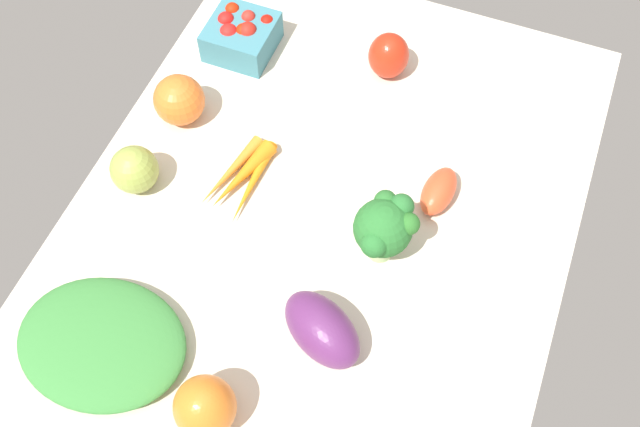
{
  "coord_description": "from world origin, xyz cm",
  "views": [
    {
      "loc": [
        53.64,
        20.96,
        101.79
      ],
      "look_at": [
        0.0,
        0.0,
        4.0
      ],
      "focal_mm": 41.47,
      "sensor_mm": 36.0,
      "label": 1
    }
  ],
  "objects_px": {
    "roma_tomato": "(439,191)",
    "carrot_bunch": "(241,176)",
    "heirloom_tomato_orange": "(179,100)",
    "broccoli_head": "(384,228)",
    "heirloom_tomato_green": "(134,169)",
    "eggplant": "(322,329)",
    "bell_pepper_orange": "(205,407)",
    "bell_pepper_red": "(386,55)",
    "leafy_greens_clump": "(102,343)",
    "berry_basket": "(241,35)"
  },
  "relations": [
    {
      "from": "roma_tomato",
      "to": "carrot_bunch",
      "type": "relative_size",
      "value": 0.57
    },
    {
      "from": "heirloom_tomato_orange",
      "to": "roma_tomato",
      "type": "height_order",
      "value": "heirloom_tomato_orange"
    },
    {
      "from": "roma_tomato",
      "to": "carrot_bunch",
      "type": "bearing_deg",
      "value": -68.57
    },
    {
      "from": "broccoli_head",
      "to": "carrot_bunch",
      "type": "height_order",
      "value": "broccoli_head"
    },
    {
      "from": "heirloom_tomato_orange",
      "to": "heirloom_tomato_green",
      "type": "bearing_deg",
      "value": -1.77
    },
    {
      "from": "broccoli_head",
      "to": "eggplant",
      "type": "bearing_deg",
      "value": -10.98
    },
    {
      "from": "bell_pepper_orange",
      "to": "heirloom_tomato_green",
      "type": "relative_size",
      "value": 1.22
    },
    {
      "from": "broccoli_head",
      "to": "bell_pepper_red",
      "type": "relative_size",
      "value": 1.39
    },
    {
      "from": "broccoli_head",
      "to": "leafy_greens_clump",
      "type": "relative_size",
      "value": 0.48
    },
    {
      "from": "berry_basket",
      "to": "heirloom_tomato_orange",
      "type": "xyz_separation_m",
      "value": [
        0.18,
        -0.03,
        0.01
      ]
    },
    {
      "from": "berry_basket",
      "to": "heirloom_tomato_green",
      "type": "bearing_deg",
      "value": -6.16
    },
    {
      "from": "berry_basket",
      "to": "leafy_greens_clump",
      "type": "distance_m",
      "value": 0.59
    },
    {
      "from": "broccoli_head",
      "to": "carrot_bunch",
      "type": "bearing_deg",
      "value": -99.07
    },
    {
      "from": "roma_tomato",
      "to": "broccoli_head",
      "type": "bearing_deg",
      "value": -16.99
    },
    {
      "from": "eggplant",
      "to": "leafy_greens_clump",
      "type": "bearing_deg",
      "value": 51.86
    },
    {
      "from": "eggplant",
      "to": "carrot_bunch",
      "type": "xyz_separation_m",
      "value": [
        -0.2,
        -0.22,
        -0.03
      ]
    },
    {
      "from": "broccoli_head",
      "to": "bell_pepper_red",
      "type": "bearing_deg",
      "value": -162.1
    },
    {
      "from": "heirloom_tomato_orange",
      "to": "eggplant",
      "type": "distance_m",
      "value": 0.47
    },
    {
      "from": "heirloom_tomato_orange",
      "to": "heirloom_tomato_green",
      "type": "relative_size",
      "value": 1.12
    },
    {
      "from": "eggplant",
      "to": "carrot_bunch",
      "type": "bearing_deg",
      "value": -15.08
    },
    {
      "from": "carrot_bunch",
      "to": "heirloom_tomato_green",
      "type": "bearing_deg",
      "value": -67.28
    },
    {
      "from": "roma_tomato",
      "to": "leafy_greens_clump",
      "type": "xyz_separation_m",
      "value": [
        0.41,
        -0.37,
        -0.0
      ]
    },
    {
      "from": "carrot_bunch",
      "to": "leafy_greens_clump",
      "type": "bearing_deg",
      "value": -10.85
    },
    {
      "from": "heirloom_tomato_green",
      "to": "leafy_greens_clump",
      "type": "bearing_deg",
      "value": 18.55
    },
    {
      "from": "bell_pepper_orange",
      "to": "broccoli_head",
      "type": "distance_m",
      "value": 0.35
    },
    {
      "from": "eggplant",
      "to": "bell_pepper_red",
      "type": "height_order",
      "value": "bell_pepper_red"
    },
    {
      "from": "eggplant",
      "to": "roma_tomato",
      "type": "bearing_deg",
      "value": -78.38
    },
    {
      "from": "bell_pepper_red",
      "to": "bell_pepper_orange",
      "type": "bearing_deg",
      "value": -1.99
    },
    {
      "from": "broccoli_head",
      "to": "carrot_bunch",
      "type": "relative_size",
      "value": 0.73
    },
    {
      "from": "broccoli_head",
      "to": "leafy_greens_clump",
      "type": "distance_m",
      "value": 0.43
    },
    {
      "from": "leafy_greens_clump",
      "to": "bell_pepper_red",
      "type": "bearing_deg",
      "value": 162.19
    },
    {
      "from": "heirloom_tomato_orange",
      "to": "bell_pepper_red",
      "type": "height_order",
      "value": "heirloom_tomato_orange"
    },
    {
      "from": "eggplant",
      "to": "roma_tomato",
      "type": "distance_m",
      "value": 0.3
    },
    {
      "from": "broccoli_head",
      "to": "roma_tomato",
      "type": "distance_m",
      "value": 0.14
    },
    {
      "from": "bell_pepper_orange",
      "to": "heirloom_tomato_green",
      "type": "height_order",
      "value": "bell_pepper_orange"
    },
    {
      "from": "roma_tomato",
      "to": "heirloom_tomato_green",
      "type": "xyz_separation_m",
      "value": [
        0.14,
        -0.45,
        0.01
      ]
    },
    {
      "from": "leafy_greens_clump",
      "to": "heirloom_tomato_orange",
      "type": "bearing_deg",
      "value": -168.42
    },
    {
      "from": "heirloom_tomato_orange",
      "to": "carrot_bunch",
      "type": "height_order",
      "value": "heirloom_tomato_orange"
    },
    {
      "from": "roma_tomato",
      "to": "bell_pepper_red",
      "type": "height_order",
      "value": "bell_pepper_red"
    },
    {
      "from": "berry_basket",
      "to": "roma_tomato",
      "type": "height_order",
      "value": "berry_basket"
    },
    {
      "from": "heirloom_tomato_orange",
      "to": "heirloom_tomato_green",
      "type": "xyz_separation_m",
      "value": [
        0.15,
        -0.0,
        -0.0
      ]
    },
    {
      "from": "bell_pepper_orange",
      "to": "carrot_bunch",
      "type": "relative_size",
      "value": 0.58
    },
    {
      "from": "eggplant",
      "to": "bell_pepper_red",
      "type": "relative_size",
      "value": 1.56
    },
    {
      "from": "carrot_bunch",
      "to": "bell_pepper_orange",
      "type": "bearing_deg",
      "value": 17.83
    },
    {
      "from": "roma_tomato",
      "to": "bell_pepper_red",
      "type": "relative_size",
      "value": 1.08
    },
    {
      "from": "berry_basket",
      "to": "roma_tomato",
      "type": "relative_size",
      "value": 1.24
    },
    {
      "from": "eggplant",
      "to": "bell_pepper_red",
      "type": "bearing_deg",
      "value": -53.09
    },
    {
      "from": "broccoli_head",
      "to": "leafy_greens_clump",
      "type": "bearing_deg",
      "value": -47.33
    },
    {
      "from": "heirloom_tomato_orange",
      "to": "carrot_bunch",
      "type": "xyz_separation_m",
      "value": [
        0.08,
        0.15,
        -0.03
      ]
    },
    {
      "from": "berry_basket",
      "to": "broccoli_head",
      "type": "bearing_deg",
      "value": 50.58
    }
  ]
}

